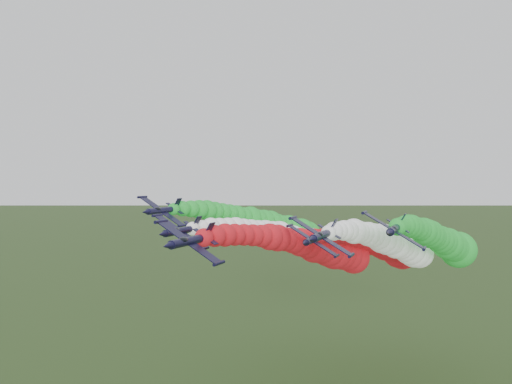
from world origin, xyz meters
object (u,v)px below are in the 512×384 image
jet_lead (322,249)px  jet_inner_right (397,245)px  jet_inner_left (302,242)px  jet_trail (383,247)px  jet_outer_left (279,227)px  jet_outer_right (443,242)px

jet_lead → jet_inner_right: (14.56, 13.08, 0.08)m
jet_inner_left → jet_trail: 24.70m
jet_inner_right → jet_inner_left: bearing=177.6°
jet_inner_left → jet_trail: size_ratio=1.00×
jet_outer_left → jet_lead: bearing=-50.7°
jet_outer_right → jet_inner_right: bearing=-141.5°
jet_inner_right → jet_outer_left: 34.86m
jet_outer_left → jet_outer_right: size_ratio=0.99×
jet_lead → jet_trail: (8.80, 30.80, -3.04)m
jet_trail → jet_lead: bearing=-105.9°
jet_outer_left → jet_trail: (27.61, 7.86, -5.22)m
jet_outer_left → jet_trail: jet_outer_left is taller
jet_inner_left → jet_outer_left: jet_outer_left is taller
jet_inner_right → jet_outer_right: bearing=38.5°
jet_lead → jet_inner_left: size_ratio=0.99×
jet_lead → jet_outer_left: 29.75m
jet_lead → jet_outer_left: jet_outer_left is taller
jet_inner_right → jet_outer_left: size_ratio=0.99×
jet_lead → jet_outer_right: jet_outer_right is taller
jet_inner_left → jet_trail: bearing=42.9°
jet_outer_right → jet_trail: size_ratio=1.00×
jet_lead → jet_inner_right: bearing=41.9°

